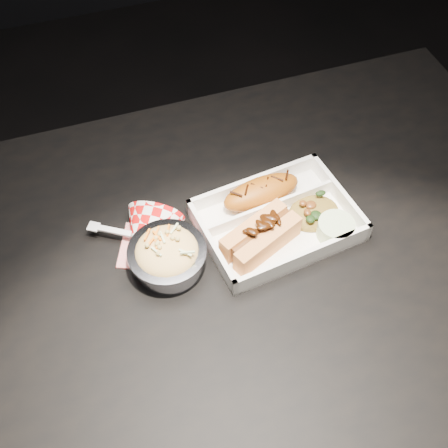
{
  "coord_description": "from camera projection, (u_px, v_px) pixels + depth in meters",
  "views": [
    {
      "loc": [
        -0.17,
        -0.46,
        1.5
      ],
      "look_at": [
        0.0,
        0.03,
        0.81
      ],
      "focal_mm": 45.0,
      "sensor_mm": 36.0,
      "label": 1
    }
  ],
  "objects": [
    {
      "name": "floor",
      "position": [
        227.0,
        420.0,
        1.52
      ],
      "size": [
        4.0,
        4.0,
        0.05
      ],
      "primitive_type": "cube",
      "color": "black",
      "rests_on": "ground"
    },
    {
      "name": "fried_rice_mound",
      "position": [
        314.0,
        209.0,
        0.94
      ],
      "size": [
        0.1,
        0.08,
        0.03
      ],
      "primitive_type": "ellipsoid",
      "rotation": [
        0.0,
        0.0,
        0.12
      ],
      "color": "olive",
      "rests_on": "food_tray"
    },
    {
      "name": "dining_table",
      "position": [
        228.0,
        291.0,
        0.97
      ],
      "size": [
        1.2,
        0.8,
        0.75
      ],
      "color": "black",
      "rests_on": "ground"
    },
    {
      "name": "napkin_fork",
      "position": [
        146.0,
        239.0,
        0.91
      ],
      "size": [
        0.17,
        0.15,
        0.1
      ],
      "rotation": [
        0.0,
        0.0,
        -0.57
      ],
      "color": "red",
      "rests_on": "dining_table"
    },
    {
      "name": "fried_pastry",
      "position": [
        261.0,
        192.0,
        0.95
      ],
      "size": [
        0.15,
        0.07,
        0.04
      ],
      "primitive_type": "ellipsoid",
      "rotation": [
        0.0,
        0.0,
        0.12
      ],
      "color": "#A35310",
      "rests_on": "food_tray"
    },
    {
      "name": "foil_coleslaw_cup",
      "position": [
        167.0,
        255.0,
        0.87
      ],
      "size": [
        0.12,
        0.12,
        0.07
      ],
      "color": "silver",
      "rests_on": "dining_table"
    },
    {
      "name": "hotdog",
      "position": [
        261.0,
        235.0,
        0.89
      ],
      "size": [
        0.14,
        0.1,
        0.06
      ],
      "rotation": [
        0.0,
        0.0,
        0.41
      ],
      "color": "#E2904D",
      "rests_on": "food_tray"
    },
    {
      "name": "cupcake_liner",
      "position": [
        336.0,
        229.0,
        0.91
      ],
      "size": [
        0.06,
        0.06,
        0.03
      ],
      "primitive_type": "cylinder",
      "color": "beige",
      "rests_on": "food_tray"
    },
    {
      "name": "food_tray",
      "position": [
        276.0,
        222.0,
        0.94
      ],
      "size": [
        0.27,
        0.21,
        0.04
      ],
      "rotation": [
        0.0,
        0.0,
        0.12
      ],
      "color": "white",
      "rests_on": "dining_table"
    }
  ]
}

